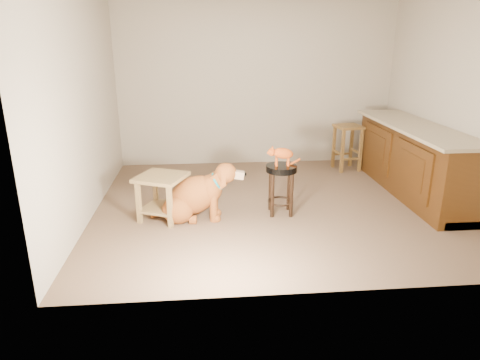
{
  "coord_description": "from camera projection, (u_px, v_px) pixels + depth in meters",
  "views": [
    {
      "loc": [
        -0.91,
        -5.03,
        2.03
      ],
      "look_at": [
        -0.48,
        -0.3,
        0.45
      ],
      "focal_mm": 32.0,
      "sensor_mm": 36.0,
      "label": 1
    }
  ],
  "objects": [
    {
      "name": "golden_retriever",
      "position": [
        195.0,
        197.0,
        4.99
      ],
      "size": [
        1.14,
        0.59,
        0.73
      ],
      "rotation": [
        0.0,
        0.0,
        -0.09
      ],
      "color": "brown",
      "rests_on": "ground"
    },
    {
      "name": "tabby_kitten",
      "position": [
        281.0,
        154.0,
        4.99
      ],
      "size": [
        0.42,
        0.14,
        0.26
      ],
      "rotation": [
        0.0,
        0.0,
        -0.06
      ],
      "color": "#A74010",
      "rests_on": "padded_stool"
    },
    {
      "name": "side_table",
      "position": [
        162.0,
        191.0,
        4.95
      ],
      "size": [
        0.68,
        0.68,
        0.53
      ],
      "rotation": [
        0.0,
        0.0,
        -0.41
      ],
      "color": "brown",
      "rests_on": "ground"
    },
    {
      "name": "room_shell",
      "position": [
        279.0,
        70.0,
        4.95
      ],
      "size": [
        4.54,
        4.04,
        2.62
      ],
      "color": "gray",
      "rests_on": "ground"
    },
    {
      "name": "wood_stool",
      "position": [
        347.0,
        147.0,
        6.85
      ],
      "size": [
        0.44,
        0.44,
        0.72
      ],
      "rotation": [
        0.0,
        0.0,
        0.15
      ],
      "color": "brown",
      "rests_on": "ground"
    },
    {
      "name": "cabinet_run",
      "position": [
        414.0,
        162.0,
        5.79
      ],
      "size": [
        0.7,
        2.56,
        0.94
      ],
      "color": "#40230B",
      "rests_on": "ground"
    },
    {
      "name": "floor",
      "position": [
        275.0,
        205.0,
        5.48
      ],
      "size": [
        4.5,
        4.0,
        0.01
      ],
      "primitive_type": "cube",
      "color": "brown",
      "rests_on": "ground"
    },
    {
      "name": "padded_stool",
      "position": [
        281.0,
        180.0,
        5.09
      ],
      "size": [
        0.37,
        0.37,
        0.61
      ],
      "rotation": [
        0.0,
        0.0,
        -0.06
      ],
      "color": "black",
      "rests_on": "ground"
    }
  ]
}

